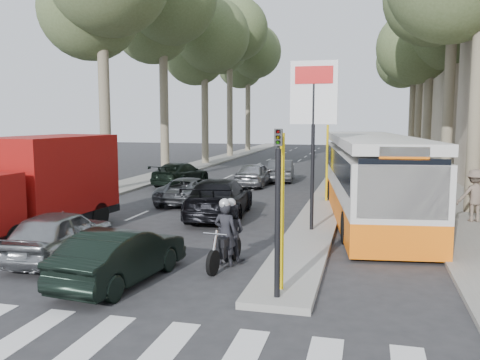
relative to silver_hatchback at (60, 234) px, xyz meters
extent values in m
plane|color=#28282B|center=(3.06, -0.43, -0.68)|extent=(120.00, 120.00, 0.00)
cube|color=gray|center=(11.66, 24.57, -0.62)|extent=(3.20, 70.00, 0.12)
cube|color=gray|center=(-4.94, 27.57, -0.62)|extent=(2.40, 64.00, 0.12)
cube|color=gray|center=(6.31, 10.57, -0.60)|extent=(1.50, 26.00, 0.16)
cylinder|color=yellow|center=(6.31, -1.43, 1.07)|extent=(0.10, 0.10, 3.50)
cylinder|color=yellow|center=(6.31, 4.57, 1.07)|extent=(0.10, 0.10, 3.50)
cylinder|color=yellow|center=(6.31, 10.57, 1.07)|extent=(0.10, 0.10, 3.50)
cylinder|color=black|center=(6.31, 4.57, 1.92)|extent=(0.12, 0.12, 5.20)
cube|color=white|center=(6.31, 4.57, 3.92)|extent=(1.50, 0.10, 2.00)
cube|color=red|center=(6.31, 4.51, 4.47)|extent=(1.20, 0.02, 0.55)
cylinder|color=black|center=(6.31, -1.93, 0.92)|extent=(0.12, 0.12, 3.20)
imported|color=black|center=(6.31, -1.93, 2.42)|extent=(0.16, 0.41, 1.00)
cylinder|color=#6B604C|center=(-4.94, 11.57, 3.52)|extent=(0.56, 0.56, 8.40)
sphere|color=#475831|center=(-5.94, 12.17, 8.62)|extent=(5.20, 5.20, 5.20)
cylinder|color=#6B604C|center=(-5.04, 19.57, 3.80)|extent=(0.56, 0.56, 8.96)
sphere|color=#475831|center=(-6.04, 20.17, 9.24)|extent=(5.20, 5.20, 5.20)
cylinder|color=#6B604C|center=(-4.84, 27.57, 3.38)|extent=(0.56, 0.56, 8.12)
sphere|color=#475831|center=(-5.84, 28.17, 8.31)|extent=(5.20, 5.20, 5.20)
sphere|color=#475831|center=(-3.94, 26.77, 9.47)|extent=(5.80, 5.80, 5.80)
sphere|color=#475831|center=(-4.64, 28.67, 10.63)|extent=(4.80, 4.80, 4.80)
cylinder|color=#6B604C|center=(-4.94, 35.57, 4.08)|extent=(0.56, 0.56, 9.52)
sphere|color=#475831|center=(-5.94, 36.17, 9.86)|extent=(5.20, 5.20, 5.20)
sphere|color=#475831|center=(-4.04, 34.77, 11.22)|extent=(5.80, 5.80, 5.80)
sphere|color=#475831|center=(-4.74, 36.67, 12.58)|extent=(4.80, 4.80, 4.80)
cylinder|color=#6B604C|center=(-5.04, 43.57, 3.66)|extent=(0.56, 0.56, 8.68)
sphere|color=#475831|center=(-6.04, 44.17, 8.93)|extent=(5.20, 5.20, 5.20)
sphere|color=#475831|center=(-4.14, 42.77, 10.17)|extent=(5.80, 5.80, 5.80)
sphere|color=#475831|center=(-4.84, 44.67, 11.41)|extent=(4.80, 4.80, 4.80)
cylinder|color=#6B604C|center=(12.06, 9.57, 3.52)|extent=(0.56, 0.56, 8.40)
cylinder|color=#6B604C|center=(12.16, 17.57, 3.94)|extent=(0.56, 0.56, 9.24)
cylinder|color=#6B604C|center=(11.96, 25.57, 3.24)|extent=(0.56, 0.56, 7.84)
sphere|color=#475831|center=(10.96, 26.17, 8.00)|extent=(5.20, 5.20, 5.20)
sphere|color=#475831|center=(12.86, 24.77, 9.12)|extent=(5.80, 5.80, 5.80)
sphere|color=#475831|center=(12.16, 26.67, 10.24)|extent=(4.80, 4.80, 4.80)
cylinder|color=#6B604C|center=(12.06, 33.57, 3.80)|extent=(0.56, 0.56, 8.96)
sphere|color=#475831|center=(11.06, 34.17, 9.24)|extent=(5.20, 5.20, 5.20)
sphere|color=#475831|center=(12.96, 32.77, 10.52)|extent=(5.80, 5.80, 5.80)
sphere|color=#475831|center=(12.26, 34.67, 11.80)|extent=(4.80, 4.80, 4.80)
cylinder|color=#6B604C|center=(12.16, 41.57, 3.52)|extent=(0.56, 0.56, 8.40)
sphere|color=#475831|center=(11.16, 42.17, 8.62)|extent=(5.20, 5.20, 5.20)
sphere|color=#475831|center=(13.06, 40.77, 9.82)|extent=(5.80, 5.80, 5.80)
sphere|color=#475831|center=(12.36, 42.67, 11.02)|extent=(4.80, 4.80, 4.80)
imported|color=gray|center=(0.00, 0.00, 0.00)|extent=(1.85, 4.09, 1.36)
imported|color=black|center=(2.56, -1.43, -0.04)|extent=(1.82, 4.03, 1.28)
imported|color=#52555A|center=(0.41, 9.30, -0.09)|extent=(2.13, 4.29, 1.17)
imported|color=black|center=(2.56, 6.57, 0.07)|extent=(2.63, 5.36, 1.50)
imported|color=#96979D|center=(1.96, 15.55, -0.01)|extent=(1.68, 3.95, 1.33)
imported|color=#44464B|center=(3.02, 18.15, -0.04)|extent=(1.74, 4.02, 1.29)
imported|color=black|center=(-2.16, 14.85, -0.03)|extent=(2.34, 4.66, 1.30)
cube|color=black|center=(-2.14, 1.97, -0.13)|extent=(2.79, 6.20, 0.25)
cylinder|color=black|center=(-1.34, -0.12, -0.23)|extent=(0.39, 0.93, 0.90)
cylinder|color=black|center=(-2.96, 3.87, -0.23)|extent=(0.39, 0.93, 0.90)
cylinder|color=black|center=(-0.96, 3.67, -0.23)|extent=(0.39, 0.93, 0.90)
cube|color=maroon|center=(-2.06, 2.77, 1.27)|extent=(2.71, 4.41, 2.50)
cube|color=orange|center=(8.15, 7.59, -0.10)|extent=(4.18, 12.27, 0.94)
cube|color=beige|center=(8.15, 7.59, 1.15)|extent=(4.18, 12.27, 1.57)
cube|color=black|center=(8.15, 7.59, 1.46)|extent=(4.13, 11.80, 0.89)
cube|color=beige|center=(8.15, 7.59, 2.30)|extent=(4.18, 12.27, 0.31)
cube|color=black|center=(8.94, 1.65, 1.31)|extent=(2.29, 0.36, 1.57)
cube|color=orange|center=(8.94, 1.65, 2.23)|extent=(1.25, 0.22, 0.33)
cylinder|color=black|center=(7.48, 3.61, -0.21)|extent=(0.42, 1.03, 1.00)
cylinder|color=black|center=(9.83, 3.92, -0.21)|extent=(0.42, 1.03, 1.00)
cylinder|color=black|center=(6.50, 11.01, -0.21)|extent=(0.42, 1.03, 1.00)
cylinder|color=black|center=(8.85, 11.32, -0.21)|extent=(0.42, 1.03, 1.00)
cylinder|color=black|center=(4.47, -0.43, -0.37)|extent=(0.17, 0.64, 0.63)
cylinder|color=black|center=(4.65, 1.03, -0.37)|extent=(0.17, 0.64, 0.63)
cylinder|color=silver|center=(4.48, -0.37, 0.01)|extent=(0.11, 0.40, 0.79)
cube|color=black|center=(4.57, 0.35, -0.24)|extent=(0.30, 0.76, 0.29)
cube|color=black|center=(4.54, 0.15, 0.03)|extent=(0.35, 0.47, 0.22)
cube|color=black|center=(4.60, 0.64, -0.03)|extent=(0.35, 0.67, 0.12)
cylinder|color=silver|center=(4.49, -0.31, 0.32)|extent=(0.61, 0.11, 0.04)
imported|color=black|center=(4.57, 0.35, 0.19)|extent=(0.65, 0.47, 1.65)
imported|color=black|center=(4.61, 0.74, 0.14)|extent=(0.80, 0.51, 1.55)
sphere|color=#B2B2B7|center=(4.56, 0.30, 0.97)|extent=(0.28, 0.28, 0.28)
sphere|color=#B2B2B7|center=(4.61, 0.71, 0.91)|extent=(0.28, 0.28, 0.28)
imported|color=#3C2E45|center=(10.26, 10.71, 0.22)|extent=(0.83, 1.01, 1.55)
imported|color=#716255|center=(11.77, 7.47, 0.38)|extent=(1.30, 0.78, 1.88)
camera|label=1|loc=(8.03, -11.86, 3.14)|focal=38.00mm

